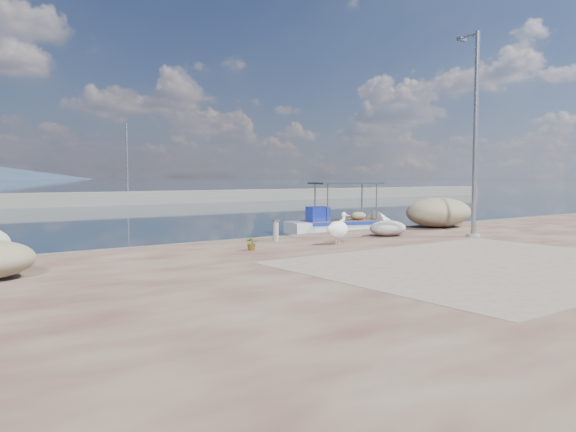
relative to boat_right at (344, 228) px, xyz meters
The scene contains 10 objects.
ground 10.85m from the boat_right, 128.18° to the right, with size 1400.00×1400.00×0.00m, color #162635.
quay_patch 12.86m from the boat_right, 116.33° to the right, with size 9.00×7.00×0.01m, color gray.
breakwater 32.18m from the boat_right, 102.03° to the left, with size 120.00×2.20×7.50m.
boat_right is the anchor object (origin of this frame).
pelican 8.86m from the boat_right, 133.19° to the right, with size 1.02×0.52×0.98m.
lamp_post 8.43m from the boat_right, 96.36° to the right, with size 0.44×0.96×7.00m.
bollard_near 8.54m from the boat_right, 146.92° to the right, with size 0.23×0.23×0.70m.
potted_plant 10.86m from the boat_right, 145.77° to the right, with size 0.38×0.33×0.42m, color #33722D.
net_pile_d 6.42m from the boat_right, 118.13° to the right, with size 1.44×1.08×0.54m, color #B7B2A9.
net_pile_c 4.72m from the boat_right, 75.39° to the right, with size 3.11×2.22×1.22m, color tan.
Camera 1 is at (-10.75, -10.90, 2.57)m, focal length 35.00 mm.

